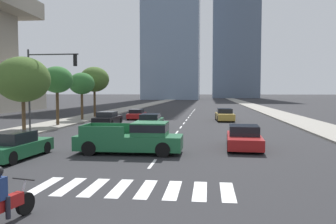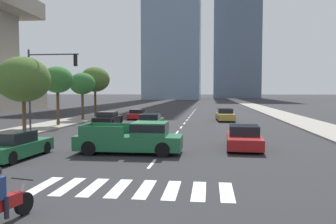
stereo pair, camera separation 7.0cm
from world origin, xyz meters
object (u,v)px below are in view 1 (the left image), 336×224
at_px(sedan_gold_2, 225,115).
at_px(sedan_black_4, 108,119).
at_px(sedan_red_5, 137,114).
at_px(street_tree_second, 57,80).
at_px(sedan_green_1, 150,122).
at_px(sedan_red_0, 244,138).
at_px(street_tree_third, 82,84).
at_px(traffic_signal_far, 46,76).
at_px(motorcycle_trailing, 1,202).
at_px(sedan_green_3, 15,146).
at_px(street_tree_nearest, 23,80).
at_px(pickup_truck, 134,138).
at_px(street_tree_fourth, 94,79).

relative_size(sedan_gold_2, sedan_black_4, 1.02).
height_order(sedan_red_5, street_tree_second, street_tree_second).
relative_size(sedan_green_1, sedan_gold_2, 1.02).
bearing_deg(sedan_red_0, street_tree_third, -133.34).
bearing_deg(street_tree_second, traffic_signal_far, -72.61).
relative_size(motorcycle_trailing, street_tree_second, 0.39).
xyz_separation_m(sedan_black_4, street_tree_second, (-4.34, -1.68, 3.75)).
height_order(sedan_green_3, sedan_black_4, sedan_green_3).
height_order(sedan_black_4, street_tree_second, street_tree_second).
bearing_deg(sedan_green_1, motorcycle_trailing, 179.68).
relative_size(street_tree_nearest, street_tree_third, 1.10).
bearing_deg(sedan_green_1, pickup_truck, -174.88).
distance_m(motorcycle_trailing, traffic_signal_far, 19.12).
bearing_deg(motorcycle_trailing, sedan_gold_2, -0.23).
bearing_deg(traffic_signal_far, motorcycle_trailing, -66.95).
relative_size(pickup_truck, sedan_green_1, 1.21).
xyz_separation_m(sedan_gold_2, street_tree_fourth, (-15.93, 2.48, 4.15)).
distance_m(sedan_red_0, sedan_green_3, 12.26).
bearing_deg(sedan_green_1, traffic_signal_far, 124.61).
xyz_separation_m(sedan_gold_2, sedan_green_3, (-11.16, -23.19, -0.02)).
height_order(pickup_truck, street_tree_second, street_tree_second).
relative_size(pickup_truck, sedan_red_0, 1.24).
distance_m(motorcycle_trailing, sedan_red_0, 14.25).
xyz_separation_m(sedan_gold_2, traffic_signal_far, (-14.12, -13.85, 3.82)).
relative_size(sedan_green_3, street_tree_nearest, 0.75).
xyz_separation_m(sedan_red_0, street_tree_second, (-16.17, 10.60, 3.77)).
relative_size(sedan_green_3, street_tree_third, 0.83).
xyz_separation_m(pickup_truck, sedan_gold_2, (5.68, 21.12, -0.18)).
bearing_deg(sedan_black_4, sedan_red_5, -8.38).
distance_m(motorcycle_trailing, sedan_green_1, 22.32).
relative_size(motorcycle_trailing, sedan_red_0, 0.47).
distance_m(sedan_red_0, sedan_green_1, 12.25).
bearing_deg(street_tree_fourth, sedan_green_3, -79.48).
bearing_deg(street_tree_second, street_tree_nearest, -90.00).
height_order(traffic_signal_far, street_tree_nearest, traffic_signal_far).
height_order(sedan_black_4, street_tree_nearest, street_tree_nearest).
bearing_deg(pickup_truck, traffic_signal_far, 138.91).
xyz_separation_m(sedan_green_1, traffic_signal_far, (-7.18, -5.09, 3.85)).
xyz_separation_m(street_tree_nearest, street_tree_third, (0.00, 12.20, -0.04)).
height_order(motorcycle_trailing, sedan_red_0, motorcycle_trailing).
relative_size(sedan_green_3, street_tree_fourth, 0.70).
xyz_separation_m(sedan_green_1, sedan_black_4, (-4.65, 2.36, 0.01)).
relative_size(sedan_green_1, street_tree_third, 0.88).
height_order(sedan_gold_2, sedan_green_3, sedan_gold_2).
distance_m(sedan_green_3, street_tree_second, 16.28).
bearing_deg(traffic_signal_far, sedan_red_0, -18.59).
height_order(motorcycle_trailing, street_tree_fourth, street_tree_fourth).
xyz_separation_m(pickup_truck, sedan_green_1, (-1.26, 12.35, -0.21)).
height_order(street_tree_nearest, street_tree_third, street_tree_nearest).
distance_m(motorcycle_trailing, street_tree_nearest, 19.69).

